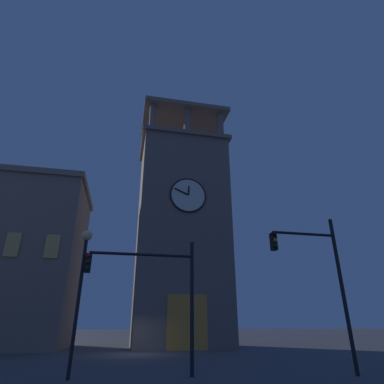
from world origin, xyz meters
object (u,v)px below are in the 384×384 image
at_px(clocktower, 181,231).
at_px(traffic_signal_near, 320,270).
at_px(traffic_signal_mid, 155,282).
at_px(street_lamp, 82,271).

relative_size(clocktower, traffic_signal_near, 4.05).
bearing_deg(traffic_signal_mid, clocktower, -103.75).
distance_m(traffic_signal_mid, street_lamp, 2.96).
distance_m(traffic_signal_near, traffic_signal_mid, 7.02).
bearing_deg(clocktower, traffic_signal_mid, 76.25).
bearing_deg(traffic_signal_mid, traffic_signal_near, 171.37).
distance_m(clocktower, street_lamp, 17.88).
relative_size(traffic_signal_near, traffic_signal_mid, 1.22).
height_order(traffic_signal_mid, street_lamp, street_lamp).
height_order(traffic_signal_near, traffic_signal_mid, traffic_signal_near).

